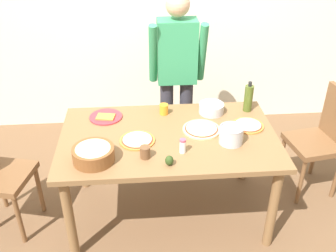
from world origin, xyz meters
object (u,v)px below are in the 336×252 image
Objects in this scene: plate_with_slice at (106,117)px; popcorn_bowl at (93,153)px; pizza_cooked_on_tray at (248,125)px; cup_orange at (164,109)px; person_cook at (177,72)px; dining_table at (169,145)px; mixing_bowl_steel at (211,108)px; pizza_second_cooked at (137,140)px; steel_pot at (231,135)px; pizza_raw_on_board at (201,129)px; avocado at (169,160)px; salt_shaker at (183,146)px; olive_oil_bottle at (248,98)px; cup_small_brown at (145,152)px; chair_wooden_right at (323,136)px.

popcorn_bowl reaches higher than plate_with_slice.
cup_orange reaches higher than pizza_cooked_on_tray.
dining_table is at bearing -100.12° from person_cook.
person_cook is 8.10× the size of mixing_bowl_steel.
mixing_bowl_steel is at bearing 40.00° from dining_table.
pizza_second_cooked is 1.48× the size of steel_pot.
steel_pot is (0.30, -0.89, -0.11)m from person_cook.
plate_with_slice is 1.01m from steel_pot.
avocado is at bearing -123.90° from pizza_raw_on_board.
steel_pot is 0.37m from salt_shaker.
plate_with_slice is at bearing 148.04° from dining_table.
dining_table is 0.78m from olive_oil_bottle.
mixing_bowl_steel is at bearing 33.19° from popcorn_bowl.
dining_table is 22.86× the size of avocado.
pizza_raw_on_board is 1.11× the size of pizza_second_cooked.
plate_with_slice is at bearing 168.66° from pizza_cooked_on_tray.
mixing_bowl_steel is at bearing 61.28° from salt_shaker.
pizza_cooked_on_tray is 0.78m from avocado.
person_cook is 6.33× the size of olive_oil_bottle.
pizza_raw_on_board is at bearing -80.49° from person_cook.
pizza_raw_on_board is at bearing 36.21° from cup_small_brown.
steel_pot reaches higher than cup_small_brown.
pizza_raw_on_board is at bearing 13.26° from pizza_second_cooked.
pizza_second_cooked reaches higher than dining_table.
chair_wooden_right is 1.59m from pizza_second_cooked.
cup_orange is at bearing 134.22° from pizza_raw_on_board.
person_cook reaches higher than plate_with_slice.
cup_orange is (-0.26, 0.27, 0.03)m from pizza_raw_on_board.
pizza_cooked_on_tray is (0.62, 0.08, 0.10)m from dining_table.
pizza_second_cooked is (-0.23, -0.06, 0.10)m from dining_table.
chair_wooden_right is at bearing 9.31° from pizza_raw_on_board.
popcorn_bowl is at bearing -162.88° from pizza_cooked_on_tray.
avocado is (-1.34, -0.59, 0.25)m from chair_wooden_right.
cup_orange and cup_small_brown have the same top height.
person_cook reaches higher than chair_wooden_right.
pizza_second_cooked is at bearing -148.20° from mixing_bowl_steel.
dining_table is 6.25× the size of olive_oil_bottle.
pizza_second_cooked is (-0.85, -0.14, -0.00)m from pizza_cooked_on_tray.
cup_orange reaches higher than pizza_second_cooked.
avocado is at bearing -55.23° from pizza_second_cooked.
popcorn_bowl is at bearing -94.49° from plate_with_slice.
chair_wooden_right is at bearing 11.97° from pizza_cooked_on_tray.
pizza_second_cooked is at bearing -114.11° from person_cook.
popcorn_bowl reaches higher than dining_table.
cup_orange is (-0.01, 0.32, 0.13)m from dining_table.
chair_wooden_right reaches higher than salt_shaker.
popcorn_bowl is at bearing -178.61° from cup_small_brown.
dining_table is 0.81m from person_cook.
dining_table is 6.61× the size of pizza_cooked_on_tray.
avocado is (0.21, -0.30, 0.03)m from pizza_second_cooked.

